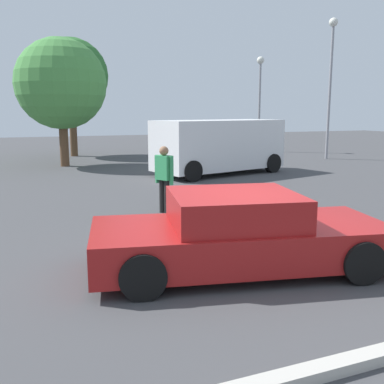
% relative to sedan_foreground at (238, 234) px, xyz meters
% --- Properties ---
extents(ground_plane, '(80.00, 80.00, 0.00)m').
position_rel_sedan_foreground_xyz_m(ground_plane, '(0.08, 0.09, -0.57)').
color(ground_plane, '#424244').
extents(sedan_foreground, '(4.82, 2.74, 1.23)m').
position_rel_sedan_foreground_xyz_m(sedan_foreground, '(0.00, 0.00, 0.00)').
color(sedan_foreground, maroon).
rests_on(sedan_foreground, ground_plane).
extents(van_white, '(5.63, 3.34, 2.12)m').
position_rel_sedan_foreground_xyz_m(van_white, '(4.36, 9.91, 0.58)').
color(van_white, white).
rests_on(van_white, ground_plane).
extents(pedestrian, '(0.40, 0.52, 1.64)m').
position_rel_sedan_foreground_xyz_m(pedestrian, '(0.17, 4.17, 0.40)').
color(pedestrian, black).
rests_on(pedestrian, ground_plane).
extents(parking_curb, '(6.17, 0.20, 0.12)m').
position_rel_sedan_foreground_xyz_m(parking_curb, '(0.08, -2.84, -0.51)').
color(parking_curb, '#B7B2A8').
rests_on(parking_curb, ground_plane).
extents(light_post_near, '(0.44, 0.44, 5.72)m').
position_rel_sedan_foreground_xyz_m(light_post_near, '(10.98, 18.10, 3.37)').
color(light_post_near, gray).
rests_on(light_post_near, ground_plane).
extents(light_post_mid, '(0.44, 0.44, 7.07)m').
position_rel_sedan_foreground_xyz_m(light_post_mid, '(12.07, 12.95, 4.16)').
color(light_post_mid, gray).
rests_on(light_post_mid, ground_plane).
extents(tree_back_left, '(3.99, 3.99, 5.66)m').
position_rel_sedan_foreground_xyz_m(tree_back_left, '(-1.05, 14.81, 3.08)').
color(tree_back_left, brown).
rests_on(tree_back_left, ground_plane).
extents(tree_back_center, '(4.03, 4.03, 6.39)m').
position_rel_sedan_foreground_xyz_m(tree_back_center, '(-0.06, 19.41, 3.78)').
color(tree_back_center, brown).
rests_on(tree_back_center, ground_plane).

